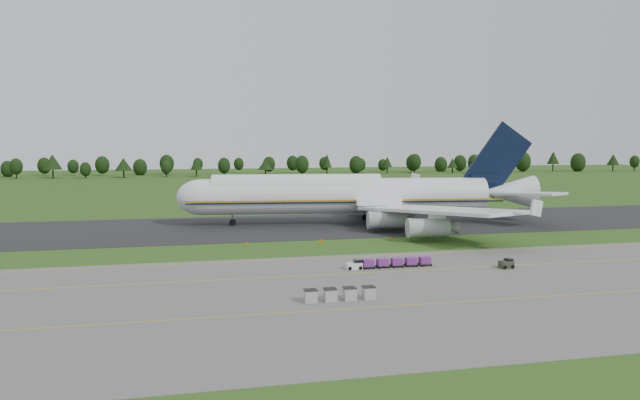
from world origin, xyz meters
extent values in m
plane|color=#2A4F17|center=(0.00, 0.00, 0.00)|extent=(600.00, 600.00, 0.00)
cube|color=#61615C|center=(0.00, -34.00, 0.03)|extent=(300.00, 52.00, 0.06)
cube|color=black|center=(0.00, 28.00, 0.04)|extent=(300.00, 40.00, 0.08)
cube|color=gold|center=(0.00, -22.00, 0.07)|extent=(300.00, 0.25, 0.01)
cube|color=gold|center=(0.00, -40.00, 0.07)|extent=(300.00, 0.20, 0.01)
cube|color=gold|center=(0.00, -10.00, 0.07)|extent=(120.00, 0.20, 0.01)
cylinder|color=black|center=(-102.22, 219.20, 1.95)|extent=(0.70, 0.70, 3.90)
sphere|color=#1D3613|center=(-102.22, 219.20, 5.95)|extent=(6.06, 6.06, 6.06)
cylinder|color=black|center=(-85.75, 219.44, 2.12)|extent=(0.70, 0.70, 4.24)
cone|color=#1D3613|center=(-85.75, 219.44, 8.00)|extent=(8.98, 8.98, 7.53)
cylinder|color=black|center=(-70.21, 216.26, 1.44)|extent=(0.70, 0.70, 2.89)
sphere|color=#1D3613|center=(-70.21, 216.26, 4.41)|extent=(5.39, 5.39, 5.39)
cylinder|color=black|center=(-52.32, 216.35, 1.76)|extent=(0.70, 0.70, 3.53)
cone|color=#1D3613|center=(-52.32, 216.35, 6.67)|extent=(8.54, 8.54, 6.27)
cylinder|color=black|center=(-31.75, 218.88, 1.59)|extent=(0.70, 0.70, 3.17)
sphere|color=#1D3613|center=(-31.75, 218.88, 4.85)|extent=(5.34, 5.34, 5.34)
cylinder|color=black|center=(-16.83, 216.35, 1.80)|extent=(0.70, 0.70, 3.61)
cone|color=#1D3613|center=(-16.83, 216.35, 6.82)|extent=(5.96, 5.96, 6.42)
cylinder|color=black|center=(-2.18, 225.56, 1.68)|extent=(0.70, 0.70, 3.37)
sphere|color=#1D3613|center=(-2.18, 225.56, 5.14)|extent=(6.54, 6.54, 6.54)
cylinder|color=black|center=(18.94, 219.61, 1.53)|extent=(0.70, 0.70, 3.06)
cone|color=#1D3613|center=(18.94, 219.61, 5.77)|extent=(8.00, 8.00, 5.43)
cylinder|color=black|center=(37.33, 212.93, 1.94)|extent=(0.70, 0.70, 3.88)
sphere|color=#1D3613|center=(37.33, 212.93, 5.93)|extent=(7.20, 7.20, 7.20)
cylinder|color=black|center=(51.34, 215.38, 2.04)|extent=(0.70, 0.70, 4.09)
cone|color=#1D3613|center=(51.34, 215.38, 7.72)|extent=(5.03, 5.03, 7.26)
cylinder|color=black|center=(69.20, 221.51, 1.66)|extent=(0.70, 0.70, 3.32)
sphere|color=#1D3613|center=(69.20, 221.51, 5.08)|extent=(7.54, 7.54, 7.54)
cylinder|color=black|center=(88.42, 225.03, 1.70)|extent=(0.70, 0.70, 3.40)
cone|color=#1D3613|center=(88.42, 225.03, 6.43)|extent=(5.73, 5.73, 6.05)
cylinder|color=black|center=(105.16, 225.85, 2.03)|extent=(0.70, 0.70, 4.05)
sphere|color=#1D3613|center=(105.16, 225.85, 6.19)|extent=(7.16, 7.16, 7.16)
cylinder|color=black|center=(123.81, 216.38, 1.53)|extent=(0.70, 0.70, 3.05)
cone|color=#1D3613|center=(123.81, 216.38, 5.77)|extent=(5.58, 5.58, 5.43)
cylinder|color=black|center=(136.78, 215.89, 1.92)|extent=(0.70, 0.70, 3.84)
sphere|color=#1D3613|center=(136.78, 215.89, 5.87)|extent=(7.25, 7.25, 7.25)
cylinder|color=black|center=(157.51, 221.14, 2.08)|extent=(0.70, 0.70, 4.16)
cone|color=#1D3613|center=(157.51, 221.14, 7.86)|extent=(6.59, 6.59, 7.40)
cylinder|color=black|center=(171.09, 222.32, 1.95)|extent=(0.70, 0.70, 3.90)
sphere|color=#1D3613|center=(171.09, 222.32, 5.95)|extent=(8.89, 8.89, 8.89)
cylinder|color=black|center=(191.71, 223.66, 2.15)|extent=(0.70, 0.70, 4.29)
cone|color=#1D3613|center=(191.71, 223.66, 8.11)|extent=(7.18, 7.18, 7.63)
cylinder|color=black|center=(205.31, 219.10, 1.71)|extent=(0.70, 0.70, 3.43)
sphere|color=#1D3613|center=(205.31, 219.10, 5.24)|extent=(8.68, 8.68, 8.68)
cylinder|color=black|center=(226.30, 215.39, 1.85)|extent=(0.70, 0.70, 3.69)
cone|color=#1D3613|center=(226.30, 215.39, 6.97)|extent=(7.26, 7.26, 6.56)
cylinder|color=black|center=(241.65, 215.98, 1.84)|extent=(0.70, 0.70, 3.67)
sphere|color=#1D3613|center=(241.65, 215.98, 5.61)|extent=(5.73, 5.73, 5.73)
cylinder|color=white|center=(10.78, 28.86, 6.42)|extent=(64.69, 15.80, 7.97)
cylinder|color=white|center=(-0.21, 30.22, 8.30)|extent=(38.11, 10.80, 6.22)
sphere|color=white|center=(-21.08, 32.81, 6.42)|extent=(7.97, 7.97, 7.97)
cone|color=white|center=(48.68, 24.17, 6.97)|extent=(13.01, 9.01, 7.57)
cube|color=gold|center=(10.29, 24.89, 5.76)|extent=(70.31, 8.78, 0.39)
cube|color=white|center=(22.96, 6.05, 5.42)|extent=(22.68, 39.19, 0.61)
cube|color=white|center=(28.16, 48.01, 5.42)|extent=(29.81, 37.58, 0.61)
cylinder|color=#9CA0A4|center=(15.59, 14.21, 2.66)|extent=(8.12, 4.47, 3.54)
cylinder|color=#9CA0A4|center=(19.39, 1.47, 2.66)|extent=(8.12, 4.47, 3.54)
cylinder|color=#9CA0A4|center=(19.02, 41.90, 2.66)|extent=(8.12, 4.47, 3.54)
cylinder|color=#9CA0A4|center=(25.82, 53.32, 2.66)|extent=(8.12, 4.47, 3.54)
cube|color=black|center=(45.95, 24.51, 14.43)|extent=(16.09, 2.59, 17.77)
cube|color=white|center=(49.30, 15.72, 7.31)|extent=(11.59, 15.61, 0.50)
cube|color=white|center=(51.34, 32.20, 7.31)|extent=(13.79, 15.01, 0.50)
cylinder|color=slate|center=(-14.49, 31.99, 1.22)|extent=(0.40, 0.40, 2.44)
cylinder|color=black|center=(-14.49, 31.99, 0.72)|extent=(1.55, 1.17, 1.44)
cylinder|color=slate|center=(16.76, 23.10, 1.22)|extent=(0.40, 0.40, 2.44)
cylinder|color=black|center=(16.76, 23.10, 0.72)|extent=(1.55, 1.17, 1.44)
cylinder|color=slate|center=(17.98, 32.99, 1.22)|extent=(0.40, 0.40, 2.44)
cylinder|color=black|center=(17.98, 32.99, 0.72)|extent=(1.55, 1.17, 1.44)
cube|color=white|center=(-1.01, -19.31, 0.56)|extent=(2.34, 1.26, 0.99)
cylinder|color=black|center=(-1.82, -19.94, 0.33)|extent=(0.54, 0.20, 0.54)
cube|color=black|center=(1.16, -19.31, 0.38)|extent=(1.80, 1.35, 0.11)
cube|color=#672375|center=(1.16, -19.31, 0.92)|extent=(1.62, 1.26, 0.99)
cylinder|color=black|center=(0.44, -19.94, 0.21)|extent=(0.31, 0.14, 0.31)
cube|color=black|center=(3.41, -19.31, 0.38)|extent=(1.80, 1.35, 0.11)
cube|color=#672375|center=(3.41, -19.31, 0.92)|extent=(1.62, 1.26, 0.99)
cylinder|color=black|center=(2.69, -19.94, 0.21)|extent=(0.31, 0.14, 0.31)
cube|color=black|center=(5.66, -19.31, 0.38)|extent=(1.80, 1.35, 0.11)
cube|color=#672375|center=(5.66, -19.31, 0.92)|extent=(1.62, 1.26, 0.99)
cylinder|color=black|center=(4.94, -19.94, 0.21)|extent=(0.31, 0.14, 0.31)
cube|color=black|center=(7.92, -19.31, 0.38)|extent=(1.80, 1.35, 0.11)
cube|color=#672375|center=(7.92, -19.31, 0.92)|extent=(1.62, 1.26, 0.99)
cylinder|color=black|center=(7.20, -19.94, 0.21)|extent=(0.31, 0.14, 0.31)
cube|color=black|center=(10.17, -19.31, 0.38)|extent=(1.80, 1.35, 0.11)
cube|color=#672375|center=(10.17, -19.31, 0.92)|extent=(1.62, 1.26, 0.99)
cylinder|color=black|center=(9.45, -19.94, 0.21)|extent=(0.31, 0.14, 0.31)
cylinder|color=black|center=(-1.01, -19.31, 0.33)|extent=(0.54, 0.20, 0.54)
cube|color=#2E3122|center=(21.31, -23.74, 0.63)|extent=(2.24, 1.56, 1.13)
cylinder|color=black|center=(20.59, -24.35, 0.35)|extent=(0.58, 0.21, 0.58)
cylinder|color=black|center=(22.03, -23.12, 0.35)|extent=(0.58, 0.21, 0.58)
cube|color=#A3A3A3|center=(-11.22, -36.19, 0.78)|extent=(1.44, 1.44, 1.44)
cube|color=black|center=(-11.22, -36.19, 1.53)|extent=(1.53, 1.53, 0.07)
cube|color=#A3A3A3|center=(-8.82, -36.19, 0.78)|extent=(1.44, 1.44, 1.44)
cube|color=black|center=(-8.82, -36.19, 1.53)|extent=(1.53, 1.53, 0.07)
cube|color=#A3A3A3|center=(-6.42, -36.19, 0.78)|extent=(1.44, 1.44, 1.44)
cube|color=black|center=(-6.42, -36.19, 1.53)|extent=(1.53, 1.53, 0.07)
cube|color=#A3A3A3|center=(-4.02, -36.19, 0.78)|extent=(1.44, 1.44, 1.44)
cube|color=black|center=(-4.02, -36.19, 1.53)|extent=(1.53, 1.53, 0.07)
cube|color=#E65807|center=(-14.26, 4.82, 0.30)|extent=(0.50, 0.12, 0.60)
cube|color=black|center=(-14.26, 4.82, 0.02)|extent=(0.30, 0.30, 0.04)
cube|color=#E65807|center=(-0.54, 4.82, 0.30)|extent=(0.50, 0.12, 0.60)
cube|color=black|center=(-0.54, 4.82, 0.02)|extent=(0.30, 0.30, 0.04)
cube|color=#E65807|center=(13.18, 4.82, 0.30)|extent=(0.50, 0.12, 0.60)
cube|color=black|center=(13.18, 4.82, 0.02)|extent=(0.30, 0.30, 0.04)
camera|label=1|loc=(-26.21, -106.75, 19.32)|focal=35.00mm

